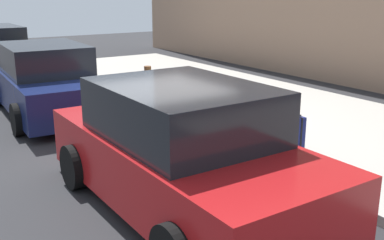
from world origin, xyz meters
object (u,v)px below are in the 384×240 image
suitcase_red_2 (248,127)px  suitcase_olive_5 (192,103)px  suitcase_navy_0 (290,138)px  parked_car_red_0 (182,152)px  suitcase_silver_4 (209,110)px  suitcase_teal_6 (180,103)px  fire_hydrant (165,91)px  suitcase_maroon_3 (227,116)px  suitcase_black_1 (266,134)px  parked_car_navy_1 (46,82)px  bollard_post (148,86)px

suitcase_red_2 → suitcase_olive_5: 1.63m
suitcase_navy_0 → parked_car_red_0: 2.17m
suitcase_red_2 → parked_car_red_0: (-1.31, 2.21, 0.36)m
parked_car_red_0 → suitcase_olive_5: bearing=-35.7°
suitcase_silver_4 → suitcase_teal_6: size_ratio=1.09×
suitcase_navy_0 → fire_hydrant: size_ratio=0.99×
suitcase_silver_4 → suitcase_olive_5: suitcase_olive_5 is taller
suitcase_red_2 → suitcase_maroon_3: size_ratio=1.09×
suitcase_navy_0 → suitcase_silver_4: (2.20, -0.03, -0.03)m
suitcase_black_1 → fire_hydrant: fire_hydrant is taller
suitcase_silver_4 → suitcase_navy_0: bearing=179.3°
suitcase_maroon_3 → parked_car_navy_1: (3.81, 2.19, 0.27)m
bollard_post → parked_car_navy_1: parked_car_navy_1 is taller
suitcase_navy_0 → suitcase_silver_4: bearing=-0.7°
suitcase_maroon_3 → bollard_post: bollard_post is taller
suitcase_maroon_3 → parked_car_red_0: parked_car_red_0 is taller
suitcase_olive_5 → suitcase_silver_4: bearing=-172.5°
suitcase_teal_6 → fire_hydrant: (0.69, -0.03, 0.13)m
suitcase_black_1 → parked_car_navy_1: (4.95, 2.12, 0.32)m
suitcase_olive_5 → bollard_post: 1.71m
suitcase_navy_0 → suitcase_red_2: 1.10m
suitcase_black_1 → fire_hydrant: size_ratio=0.79×
suitcase_maroon_3 → bollard_post: (2.74, 0.17, 0.13)m
suitcase_maroon_3 → suitcase_black_1: bearing=176.5°
suitcase_maroon_3 → suitcase_olive_5: size_ratio=0.70×
suitcase_navy_0 → parked_car_navy_1: parked_car_navy_1 is taller
suitcase_navy_0 → suitcase_teal_6: size_ratio=0.89×
suitcase_black_1 → fire_hydrant: bearing=-0.8°
suitcase_maroon_3 → suitcase_teal_6: size_ratio=0.81×
suitcase_red_2 → suitcase_silver_4: size_ratio=0.81×
fire_hydrant → parked_car_red_0: parked_car_red_0 is taller
suitcase_silver_4 → fire_hydrant: (1.71, -0.00, 0.08)m
suitcase_navy_0 → suitcase_silver_4: 2.20m
suitcase_maroon_3 → parked_car_red_0: bearing=130.7°
suitcase_navy_0 → bollard_post: size_ratio=0.86×
suitcase_black_1 → parked_car_red_0: bearing=109.4°
suitcase_black_1 → suitcase_maroon_3: size_ratio=0.87×
suitcase_silver_4 → suitcase_maroon_3: bearing=-177.5°
suitcase_maroon_3 → parked_car_red_0: size_ratio=0.16×
fire_hydrant → bollard_post: 0.52m
suitcase_navy_0 → suitcase_teal_6: 3.23m
suitcase_red_2 → bollard_post: (3.32, 0.18, 0.19)m
suitcase_black_1 → parked_car_navy_1: bearing=23.2°
suitcase_teal_6 → parked_car_navy_1: 3.12m
parked_car_navy_1 → suitcase_olive_5: bearing=-142.7°
suitcase_black_1 → suitcase_maroon_3: bearing=-3.5°
suitcase_red_2 → suitcase_olive_5: suitcase_olive_5 is taller
suitcase_silver_4 → suitcase_olive_5: (0.51, 0.07, 0.05)m
suitcase_red_2 → bollard_post: bollard_post is taller
suitcase_navy_0 → bollard_post: bollard_post is taller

